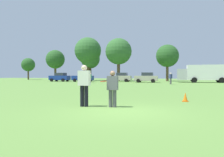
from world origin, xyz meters
name	(u,v)px	position (x,y,z in m)	size (l,w,h in m)	color
ground_plane	(122,112)	(0.00, 0.00, 0.00)	(147.50, 147.50, 0.00)	#608C3D
player_thrower	(84,83)	(-1.96, 0.80, 1.04)	(0.53, 0.34, 1.83)	black
player_defender	(113,87)	(-0.71, 1.01, 0.88)	(0.49, 0.32, 1.58)	#4C4C51
frisbee	(103,81)	(-1.07, 0.84, 1.12)	(0.27, 0.27, 0.08)	#E54C33
traffic_cone	(185,97)	(2.31, 4.06, 0.23)	(0.32, 0.32, 0.48)	#D8590C
parked_car_near_left	(60,77)	(-22.38, 31.98, 0.92)	(4.28, 2.36, 1.82)	navy
parked_car_mid_left	(83,77)	(-16.96, 31.81, 0.92)	(4.28, 2.36, 1.82)	navy
parked_car_center	(121,77)	(-9.57, 33.93, 0.92)	(4.28, 2.36, 1.82)	#B7AD99
parked_car_mid_right	(146,77)	(-4.13, 31.73, 0.92)	(4.28, 2.36, 1.82)	#B7AD99
box_truck	(203,73)	(5.66, 34.38, 1.75)	(8.60, 3.26, 3.18)	white
bystander_sideline_watcher	(90,77)	(-12.67, 25.78, 0.97)	(0.50, 0.54, 1.71)	gray
bystander_field_marshal	(171,78)	(0.49, 25.17, 0.97)	(0.48, 0.55, 1.72)	#4C4C51
tree_west_oak	(28,65)	(-40.32, 44.17, 4.30)	(3.85, 3.85, 6.25)	brown
tree_west_maple	(55,59)	(-28.71, 40.11, 5.32)	(4.76, 4.76, 7.73)	brown
tree_center_elm	(88,51)	(-20.16, 41.29, 7.33)	(6.56, 6.56, 10.65)	brown
tree_east_birch	(90,59)	(-19.85, 42.05, 5.36)	(4.80, 4.80, 7.80)	brown
tree_east_oak	(119,52)	(-11.85, 39.88, 6.74)	(6.03, 6.03, 9.80)	brown
tree_far_east_pine	(167,56)	(-1.07, 41.52, 5.57)	(4.99, 4.99, 8.10)	brown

